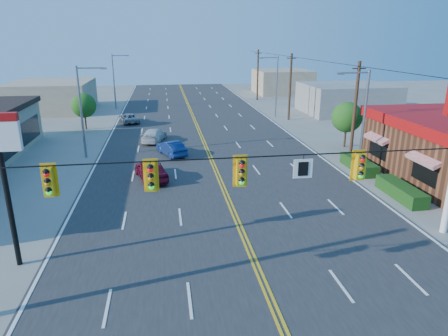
{
  "coord_description": "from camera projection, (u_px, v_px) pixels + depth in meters",
  "views": [
    {
      "loc": [
        -3.94,
        -13.78,
        10.16
      ],
      "look_at": [
        -0.25,
        10.4,
        2.2
      ],
      "focal_mm": 32.0,
      "sensor_mm": 36.0,
      "label": 1
    }
  ],
  "objects": [
    {
      "name": "streetlight_ne",
      "position": [
        275.0,
        83.0,
        52.54
      ],
      "size": [
        2.55,
        0.25,
        8.0
      ],
      "color": "gray",
      "rests_on": "ground"
    },
    {
      "name": "bld_east_mid",
      "position": [
        347.0,
        99.0,
        56.8
      ],
      "size": [
        12.0,
        10.0,
        4.0
      ],
      "primitive_type": "cube",
      "color": "gray",
      "rests_on": "ground"
    },
    {
      "name": "car_blue",
      "position": [
        171.0,
        149.0,
        36.08
      ],
      "size": [
        2.82,
        4.22,
        1.31
      ],
      "primitive_type": "imported",
      "rotation": [
        0.0,
        0.0,
        3.54
      ],
      "color": "navy",
      "rests_on": "ground"
    },
    {
      "name": "streetlight_sw",
      "position": [
        83.0,
        107.0,
        34.4
      ],
      "size": [
        2.55,
        0.25,
        8.0
      ],
      "color": "gray",
      "rests_on": "ground"
    },
    {
      "name": "car_silver",
      "position": [
        129.0,
        118.0,
        50.1
      ],
      "size": [
        2.95,
        4.58,
        1.18
      ],
      "primitive_type": "imported",
      "rotation": [
        0.0,
        0.0,
        3.4
      ],
      "color": "#ABABB0",
      "rests_on": "ground"
    },
    {
      "name": "signal_span",
      "position": [
        269.0,
        184.0,
        15.14
      ],
      "size": [
        24.32,
        0.34,
        9.0
      ],
      "color": "#47301E",
      "rests_on": "ground"
    },
    {
      "name": "streetlight_se",
      "position": [
        362.0,
        117.0,
        29.98
      ],
      "size": [
        2.55,
        0.25,
        8.0
      ],
      "color": "gray",
      "rests_on": "ground"
    },
    {
      "name": "bld_east_far",
      "position": [
        282.0,
        82.0,
        76.99
      ],
      "size": [
        10.0,
        10.0,
        4.4
      ],
      "primitive_type": "cube",
      "color": "tan",
      "rests_on": "ground"
    },
    {
      "name": "car_white",
      "position": [
        154.0,
        136.0,
        40.92
      ],
      "size": [
        2.84,
        4.86,
        1.32
      ],
      "primitive_type": "imported",
      "rotation": [
        0.0,
        0.0,
        2.91
      ],
      "color": "silver",
      "rests_on": "ground"
    },
    {
      "name": "streetlight_nw",
      "position": [
        115.0,
        79.0,
        58.84
      ],
      "size": [
        2.55,
        0.25,
        8.0
      ],
      "color": "gray",
      "rests_on": "ground"
    },
    {
      "name": "utility_pole_mid",
      "position": [
        290.0,
        87.0,
        50.96
      ],
      "size": [
        0.28,
        0.28,
        8.4
      ],
      "primitive_type": "cylinder",
      "color": "#47301E",
      "rests_on": "ground"
    },
    {
      "name": "ground",
      "position": [
        267.0,
        294.0,
        16.67
      ],
      "size": [
        160.0,
        160.0,
        0.0
      ],
      "primitive_type": "plane",
      "color": "gray",
      "rests_on": "ground"
    },
    {
      "name": "pizza_hut_sign",
      "position": [
        1.0,
        159.0,
        17.25
      ],
      "size": [
        1.9,
        0.3,
        6.85
      ],
      "color": "black",
      "rests_on": "ground"
    },
    {
      "name": "bld_west_far",
      "position": [
        52.0,
        96.0,
        58.27
      ],
      "size": [
        11.0,
        12.0,
        4.2
      ],
      "primitive_type": "cube",
      "color": "tan",
      "rests_on": "ground"
    },
    {
      "name": "tree_west",
      "position": [
        84.0,
        106.0,
        45.9
      ],
      "size": [
        2.8,
        2.8,
        4.2
      ],
      "color": "#47301E",
      "rests_on": "ground"
    },
    {
      "name": "utility_pole_far",
      "position": [
        258.0,
        75.0,
        67.88
      ],
      "size": [
        0.28,
        0.28,
        8.4
      ],
      "primitive_type": "cylinder",
      "color": "#47301E",
      "rests_on": "ground"
    },
    {
      "name": "road",
      "position": [
        211.0,
        158.0,
        35.46
      ],
      "size": [
        20.0,
        120.0,
        0.06
      ],
      "primitive_type": "cube",
      "color": "#2D2D30",
      "rests_on": "ground"
    },
    {
      "name": "tree_kfc_rear",
      "position": [
        347.0,
        117.0,
        38.37
      ],
      "size": [
        2.94,
        2.94,
        4.41
      ],
      "color": "#47301E",
      "rests_on": "ground"
    },
    {
      "name": "utility_pole_near",
      "position": [
        355.0,
        112.0,
        34.04
      ],
      "size": [
        0.28,
        0.28,
        8.4
      ],
      "primitive_type": "cylinder",
      "color": "#47301E",
      "rests_on": "ground"
    },
    {
      "name": "car_magenta",
      "position": [
        151.0,
        170.0,
        29.85
      ],
      "size": [
        2.88,
        4.74,
        1.51
      ],
      "primitive_type": "imported",
      "rotation": [
        0.0,
        0.0,
        3.41
      ],
      "color": "maroon",
      "rests_on": "ground"
    }
  ]
}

